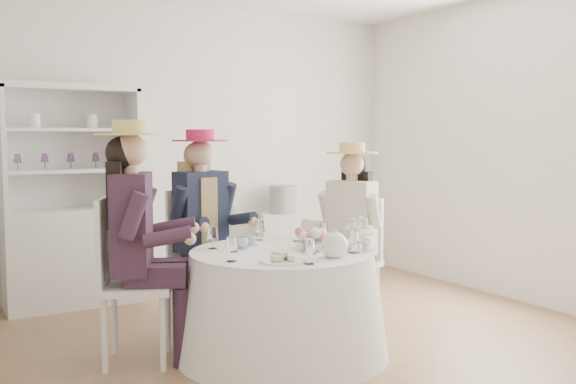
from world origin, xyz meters
TOP-DOWN VIEW (x-y plane):
  - ground at (0.00, 0.00)m, footprint 4.50×4.50m
  - wall_back at (0.00, 2.00)m, footprint 4.50×0.00m
  - wall_front at (0.00, -2.00)m, footprint 4.50×0.00m
  - wall_right at (2.25, 0.00)m, footprint 0.00×4.50m
  - tea_table at (-0.25, -0.23)m, footprint 1.41×1.41m
  - hutch at (-1.16, 1.77)m, footprint 1.24×0.73m
  - side_table at (0.91, 1.75)m, footprint 0.56×0.56m
  - hatbox at (0.91, 1.75)m, footprint 0.35×0.35m
  - guest_left at (-1.12, 0.09)m, footprint 0.65×0.59m
  - guest_mid at (-0.42, 0.69)m, footprint 0.56×0.60m
  - guest_right at (0.60, 0.16)m, footprint 0.59×0.54m
  - spare_chair at (-0.19, 1.03)m, footprint 0.44×0.44m
  - teacup_a at (-0.45, -0.05)m, footprint 0.12×0.12m
  - teacup_b at (-0.32, 0.06)m, footprint 0.07×0.07m
  - teacup_c at (0.04, -0.13)m, footprint 0.10×0.10m
  - flower_bowl at (-0.07, -0.33)m, footprint 0.25×0.25m
  - flower_arrangement at (-0.02, -0.26)m, footprint 0.18×0.17m
  - table_teapot at (-0.08, -0.60)m, footprint 0.24×0.17m
  - sandwich_plate at (-0.43, -0.56)m, footprint 0.28×0.28m
  - cupcake_stand at (0.21, -0.47)m, footprint 0.23×0.23m
  - stemware_set at (-0.25, -0.23)m, footprint 0.97×1.01m

SIDE VIEW (x-z plane):
  - ground at x=0.00m, z-range 0.00..0.00m
  - side_table at x=0.91m, z-range 0.00..0.67m
  - tea_table at x=-0.25m, z-range 0.00..0.69m
  - spare_chair at x=-0.19m, z-range 0.03..0.92m
  - hutch at x=-1.16m, z-range -0.27..1.61m
  - sandwich_plate at x=-0.43m, z-range 0.68..0.74m
  - flower_bowl at x=-0.07m, z-range 0.70..0.75m
  - teacup_b at x=-0.32m, z-range 0.70..0.76m
  - teacup_c at x=0.04m, z-range 0.70..0.76m
  - teacup_a at x=-0.45m, z-range 0.70..0.77m
  - stemware_set at x=-0.25m, z-range 0.70..0.85m
  - table_teapot at x=-0.08m, z-range 0.68..0.86m
  - cupcake_stand at x=0.21m, z-range 0.67..0.88m
  - flower_arrangement at x=-0.02m, z-range 0.75..0.81m
  - guest_right at x=0.60m, z-range 0.09..1.49m
  - hatbox at x=0.91m, z-range 0.67..0.95m
  - guest_mid at x=-0.42m, z-range 0.10..1.60m
  - guest_left at x=-1.12m, z-range 0.10..1.65m
  - wall_back at x=0.00m, z-range -0.90..3.60m
  - wall_front at x=0.00m, z-range -0.90..3.60m
  - wall_right at x=2.25m, z-range -0.90..3.60m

